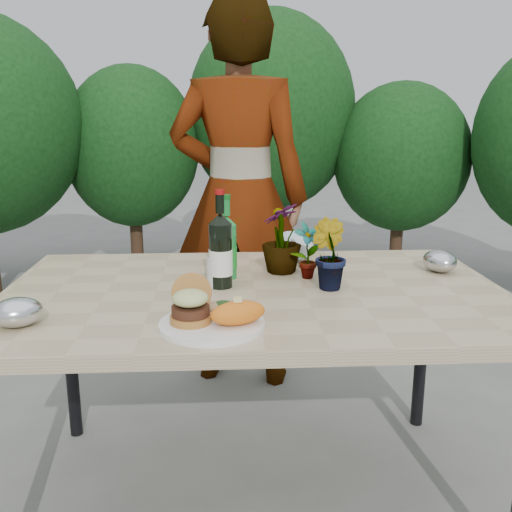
{
  "coord_description": "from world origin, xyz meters",
  "views": [
    {
      "loc": [
        -0.1,
        -1.74,
        1.3
      ],
      "look_at": [
        0.0,
        -0.08,
        0.88
      ],
      "focal_mm": 40.0,
      "sensor_mm": 36.0,
      "label": 1
    }
  ],
  "objects": [
    {
      "name": "plastic_cup",
      "position": [
        -0.12,
        0.04,
        0.8
      ],
      "size": [
        0.07,
        0.07,
        0.09
      ],
      "primitive_type": "cylinder",
      "color": "silver",
      "rests_on": "patio_table"
    },
    {
      "name": "burger_stack",
      "position": [
        -0.19,
        -0.31,
        0.81
      ],
      "size": [
        0.11,
        0.16,
        0.11
      ],
      "color": "#B7722D",
      "rests_on": "dinner_plate"
    },
    {
      "name": "foil_packet_left",
      "position": [
        -0.64,
        -0.29,
        0.79
      ],
      "size": [
        0.16,
        0.15,
        0.08
      ],
      "primitive_type": "ellipsoid",
      "rotation": [
        0.0,
        0.0,
        0.37
      ],
      "color": "silver",
      "rests_on": "patio_table"
    },
    {
      "name": "shrub_hedge",
      "position": [
        -0.19,
        1.56,
        1.13
      ],
      "size": [
        6.87,
        5.12,
        2.1
      ],
      "color": "#382316",
      "rests_on": "ground"
    },
    {
      "name": "grilled_veg",
      "position": [
        -0.11,
        -0.23,
        0.78
      ],
      "size": [
        0.08,
        0.05,
        0.03
      ],
      "color": "olive",
      "rests_on": "dinner_plate"
    },
    {
      "name": "person",
      "position": [
        -0.02,
        0.93,
        0.91
      ],
      "size": [
        0.74,
        0.56,
        1.82
      ],
      "primitive_type": "imported",
      "rotation": [
        0.0,
        0.0,
        2.94
      ],
      "color": "#A57452",
      "rests_on": "ground"
    },
    {
      "name": "terracotta_pot",
      "position": [
        -1.37,
        2.03,
        0.07
      ],
      "size": [
        0.17,
        0.17,
        0.14
      ],
      "color": "#A24429",
      "rests_on": "ground"
    },
    {
      "name": "ground",
      "position": [
        0.0,
        0.0,
        0.0
      ],
      "size": [
        80.0,
        80.0,
        0.0
      ],
      "primitive_type": "plane",
      "color": "slate",
      "rests_on": "ground"
    },
    {
      "name": "wine_bottle",
      "position": [
        -0.11,
        0.03,
        0.87
      ],
      "size": [
        0.08,
        0.08,
        0.32
      ],
      "rotation": [
        0.0,
        0.0,
        0.29
      ],
      "color": "black",
      "rests_on": "patio_table"
    },
    {
      "name": "foil_packet_right",
      "position": [
        0.67,
        0.17,
        0.79
      ],
      "size": [
        0.14,
        0.16,
        0.08
      ],
      "primitive_type": "ellipsoid",
      "rotation": [
        0.0,
        0.0,
        1.89
      ],
      "color": "#AEB0B5",
      "rests_on": "patio_table"
    },
    {
      "name": "seedling_mid",
      "position": [
        0.23,
        0.0,
        0.86
      ],
      "size": [
        0.15,
        0.16,
        0.22
      ],
      "primitive_type": "imported",
      "rotation": [
        0.0,
        0.0,
        2.15
      ],
      "color": "#27551D",
      "rests_on": "patio_table"
    },
    {
      "name": "blue_bowl",
      "position": [
        0.18,
        0.36,
        0.8
      ],
      "size": [
        0.15,
        0.15,
        0.1
      ],
      "primitive_type": "imported",
      "rotation": [
        0.0,
        0.0,
        0.13
      ],
      "color": "silver",
      "rests_on": "patio_table"
    },
    {
      "name": "sparkling_water",
      "position": [
        -0.09,
        0.14,
        0.85
      ],
      "size": [
        0.07,
        0.07,
        0.29
      ],
      "rotation": [
        0.0,
        0.0,
        -0.2
      ],
      "color": "#167B2F",
      "rests_on": "patio_table"
    },
    {
      "name": "dinner_plate",
      "position": [
        -0.13,
        -0.33,
        0.76
      ],
      "size": [
        0.28,
        0.28,
        0.01
      ],
      "primitive_type": "cylinder",
      "color": "white",
      "rests_on": "patio_table"
    },
    {
      "name": "patio_table",
      "position": [
        0.0,
        0.0,
        0.69
      ],
      "size": [
        1.6,
        1.0,
        0.75
      ],
      "color": "tan",
      "rests_on": "ground"
    },
    {
      "name": "seedling_left",
      "position": [
        0.19,
        0.12,
        0.85
      ],
      "size": [
        0.12,
        0.11,
        0.19
      ],
      "primitive_type": "imported",
      "rotation": [
        0.0,
        0.0,
        0.57
      ],
      "color": "#23531C",
      "rests_on": "patio_table"
    },
    {
      "name": "sweet_potato",
      "position": [
        -0.06,
        -0.35,
        0.8
      ],
      "size": [
        0.17,
        0.12,
        0.06
      ],
      "primitive_type": "ellipsoid",
      "rotation": [
        0.0,
        0.0,
        0.35
      ],
      "color": "orange",
      "rests_on": "dinner_plate"
    },
    {
      "name": "seedling_right",
      "position": [
        0.11,
        0.2,
        0.87
      ],
      "size": [
        0.2,
        0.2,
        0.25
      ],
      "primitive_type": "imported",
      "rotation": [
        0.0,
        0.0,
        4.01
      ],
      "color": "#296121",
      "rests_on": "patio_table"
    }
  ]
}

